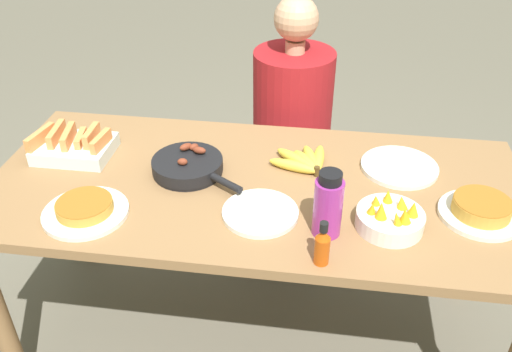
{
  "coord_description": "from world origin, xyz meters",
  "views": [
    {
      "loc": [
        0.21,
        -1.47,
        1.78
      ],
      "look_at": [
        0.0,
        0.0,
        0.78
      ],
      "focal_mm": 38.0,
      "sensor_mm": 36.0,
      "label": 1
    }
  ],
  "objects_px": {
    "fruit_bowl_mango": "(390,218)",
    "person_figure": "(291,151)",
    "empty_plate_near_front": "(399,167)",
    "hot_sauce_bottle": "(322,245)",
    "empty_plate_far_left": "(260,213)",
    "frittata_plate_center": "(85,210)",
    "water_bottle": "(328,205)",
    "banana_bunch": "(305,161)",
    "skillet": "(189,166)",
    "frittata_plate_side": "(481,210)",
    "melon_tray": "(74,146)"
  },
  "relations": [
    {
      "from": "hot_sauce_bottle",
      "to": "empty_plate_far_left",
      "type": "bearing_deg",
      "value": 136.35
    },
    {
      "from": "empty_plate_near_front",
      "to": "person_figure",
      "type": "bearing_deg",
      "value": 129.63
    },
    {
      "from": "banana_bunch",
      "to": "empty_plate_near_front",
      "type": "relative_size",
      "value": 0.74
    },
    {
      "from": "frittata_plate_center",
      "to": "frittata_plate_side",
      "type": "relative_size",
      "value": 1.05
    },
    {
      "from": "empty_plate_far_left",
      "to": "fruit_bowl_mango",
      "type": "height_order",
      "value": "fruit_bowl_mango"
    },
    {
      "from": "skillet",
      "to": "person_figure",
      "type": "height_order",
      "value": "person_figure"
    },
    {
      "from": "melon_tray",
      "to": "frittata_plate_side",
      "type": "bearing_deg",
      "value": -7.0
    },
    {
      "from": "skillet",
      "to": "frittata_plate_side",
      "type": "xyz_separation_m",
      "value": [
        0.94,
        -0.11,
        -0.0
      ]
    },
    {
      "from": "empty_plate_far_left",
      "to": "water_bottle",
      "type": "relative_size",
      "value": 1.12
    },
    {
      "from": "fruit_bowl_mango",
      "to": "person_figure",
      "type": "relative_size",
      "value": 0.17
    },
    {
      "from": "skillet",
      "to": "frittata_plate_side",
      "type": "bearing_deg",
      "value": 25.99
    },
    {
      "from": "melon_tray",
      "to": "banana_bunch",
      "type": "bearing_deg",
      "value": 2.93
    },
    {
      "from": "skillet",
      "to": "banana_bunch",
      "type": "bearing_deg",
      "value": 46.9
    },
    {
      "from": "empty_plate_far_left",
      "to": "person_figure",
      "type": "distance_m",
      "value": 0.87
    },
    {
      "from": "person_figure",
      "to": "water_bottle",
      "type": "bearing_deg",
      "value": -78.96
    },
    {
      "from": "person_figure",
      "to": "melon_tray",
      "type": "bearing_deg",
      "value": -142.57
    },
    {
      "from": "banana_bunch",
      "to": "hot_sauce_bottle",
      "type": "bearing_deg",
      "value": -81.1
    },
    {
      "from": "water_bottle",
      "to": "fruit_bowl_mango",
      "type": "bearing_deg",
      "value": 14.88
    },
    {
      "from": "melon_tray",
      "to": "water_bottle",
      "type": "xyz_separation_m",
      "value": [
        0.91,
        -0.31,
        0.06
      ]
    },
    {
      "from": "frittata_plate_center",
      "to": "empty_plate_near_front",
      "type": "height_order",
      "value": "frittata_plate_center"
    },
    {
      "from": "melon_tray",
      "to": "water_bottle",
      "type": "bearing_deg",
      "value": -18.77
    },
    {
      "from": "frittata_plate_center",
      "to": "frittata_plate_side",
      "type": "xyz_separation_m",
      "value": [
        1.2,
        0.16,
        0.01
      ]
    },
    {
      "from": "frittata_plate_side",
      "to": "fruit_bowl_mango",
      "type": "height_order",
      "value": "fruit_bowl_mango"
    },
    {
      "from": "melon_tray",
      "to": "frittata_plate_side",
      "type": "relative_size",
      "value": 1.07
    },
    {
      "from": "person_figure",
      "to": "skillet",
      "type": "bearing_deg",
      "value": -116.15
    },
    {
      "from": "banana_bunch",
      "to": "fruit_bowl_mango",
      "type": "relative_size",
      "value": 0.98
    },
    {
      "from": "empty_plate_near_front",
      "to": "hot_sauce_bottle",
      "type": "xyz_separation_m",
      "value": [
        -0.25,
        -0.51,
        0.05
      ]
    },
    {
      "from": "banana_bunch",
      "to": "empty_plate_far_left",
      "type": "relative_size",
      "value": 0.83
    },
    {
      "from": "skillet",
      "to": "person_figure",
      "type": "xyz_separation_m",
      "value": [
        0.31,
        0.62,
        -0.29
      ]
    },
    {
      "from": "fruit_bowl_mango",
      "to": "water_bottle",
      "type": "distance_m",
      "value": 0.2
    },
    {
      "from": "melon_tray",
      "to": "hot_sauce_bottle",
      "type": "distance_m",
      "value": 1.01
    },
    {
      "from": "banana_bunch",
      "to": "fruit_bowl_mango",
      "type": "height_order",
      "value": "fruit_bowl_mango"
    },
    {
      "from": "melon_tray",
      "to": "fruit_bowl_mango",
      "type": "xyz_separation_m",
      "value": [
        1.1,
        -0.26,
        -0.0
      ]
    },
    {
      "from": "frittata_plate_side",
      "to": "melon_tray",
      "type": "bearing_deg",
      "value": 173.0
    },
    {
      "from": "frittata_plate_side",
      "to": "empty_plate_near_front",
      "type": "bearing_deg",
      "value": 133.15
    },
    {
      "from": "empty_plate_far_left",
      "to": "fruit_bowl_mango",
      "type": "relative_size",
      "value": 1.17
    },
    {
      "from": "frittata_plate_center",
      "to": "person_figure",
      "type": "bearing_deg",
      "value": 57.89
    },
    {
      "from": "banana_bunch",
      "to": "hot_sauce_bottle",
      "type": "distance_m",
      "value": 0.49
    },
    {
      "from": "frittata_plate_side",
      "to": "fruit_bowl_mango",
      "type": "bearing_deg",
      "value": -161.79
    },
    {
      "from": "skillet",
      "to": "fruit_bowl_mango",
      "type": "bearing_deg",
      "value": 15.73
    },
    {
      "from": "frittata_plate_side",
      "to": "empty_plate_near_front",
      "type": "xyz_separation_m",
      "value": [
        -0.22,
        0.24,
        -0.02
      ]
    },
    {
      "from": "skillet",
      "to": "empty_plate_near_front",
      "type": "relative_size",
      "value": 1.26
    },
    {
      "from": "banana_bunch",
      "to": "fruit_bowl_mango",
      "type": "bearing_deg",
      "value": -48.16
    },
    {
      "from": "fruit_bowl_mango",
      "to": "person_figure",
      "type": "xyz_separation_m",
      "value": [
        -0.36,
        0.83,
        -0.3
      ]
    },
    {
      "from": "empty_plate_far_left",
      "to": "water_bottle",
      "type": "bearing_deg",
      "value": -14.87
    },
    {
      "from": "hot_sauce_bottle",
      "to": "fruit_bowl_mango",
      "type": "bearing_deg",
      "value": 42.83
    },
    {
      "from": "frittata_plate_center",
      "to": "fruit_bowl_mango",
      "type": "relative_size",
      "value": 1.3
    },
    {
      "from": "skillet",
      "to": "empty_plate_near_front",
      "type": "distance_m",
      "value": 0.73
    },
    {
      "from": "empty_plate_near_front",
      "to": "frittata_plate_side",
      "type": "bearing_deg",
      "value": -46.85
    },
    {
      "from": "banana_bunch",
      "to": "person_figure",
      "type": "height_order",
      "value": "person_figure"
    }
  ]
}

